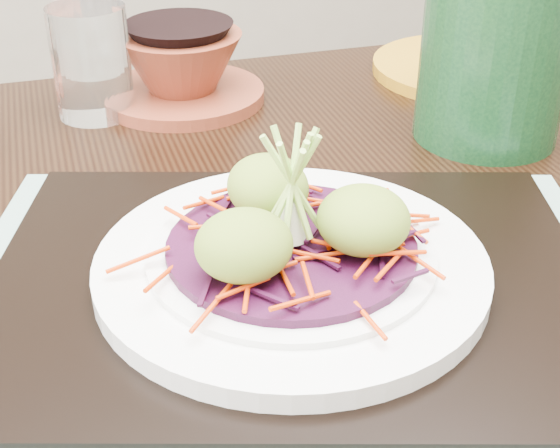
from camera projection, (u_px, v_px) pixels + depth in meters
name	position (u px, v px, depth m)	size (l,w,h in m)	color
dining_table	(216.00, 353.00, 0.64)	(1.30, 0.92, 0.77)	black
placemat	(291.00, 298.00, 0.53)	(0.46, 0.36, 0.00)	gray
serving_tray	(291.00, 285.00, 0.53)	(0.40, 0.30, 0.02)	black
white_plate	(291.00, 263.00, 0.52)	(0.26, 0.26, 0.02)	white
cabbage_bed	(291.00, 247.00, 0.51)	(0.16, 0.16, 0.01)	#3A0B29
carrot_julienne	(291.00, 236.00, 0.51)	(0.20, 0.20, 0.01)	#C72F03
guacamole_scoops	(292.00, 217.00, 0.50)	(0.14, 0.13, 0.04)	olive
scallion_garnish	(292.00, 189.00, 0.49)	(0.06, 0.06, 0.09)	#9FCD52
water_glass	(92.00, 62.00, 0.79)	(0.08, 0.08, 0.11)	white
terracotta_bowl_set	(182.00, 71.00, 0.83)	(0.20, 0.20, 0.07)	maroon
yellow_plate	(469.00, 68.00, 0.91)	(0.23, 0.23, 0.01)	#AA7212
green_jar	(494.00, 57.00, 0.72)	(0.14, 0.14, 0.16)	#153D18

